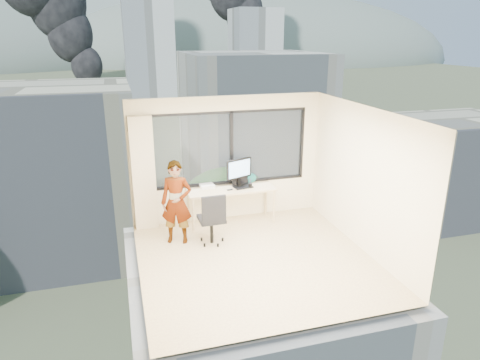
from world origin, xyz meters
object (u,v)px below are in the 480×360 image
object	(u,v)px
desk	(231,206)
chair	(211,217)
monitor	(239,173)
laptop	(243,181)
person	(176,203)
handbag	(250,178)
game_console	(207,186)

from	to	relation	value
desk	chair	world-z (taller)	chair
monitor	laptop	distance (m)	0.20
person	monitor	bearing A→B (deg)	43.91
monitor	handbag	world-z (taller)	monitor
person	monitor	distance (m)	1.57
chair	monitor	xyz separation A→B (m)	(0.79, 0.90, 0.53)
monitor	laptop	bearing A→B (deg)	-66.55
monitor	game_console	world-z (taller)	monitor
laptop	handbag	world-z (taller)	laptop
chair	game_console	xyz separation A→B (m)	(0.14, 1.01, 0.26)
game_console	laptop	world-z (taller)	laptop
monitor	laptop	xyz separation A→B (m)	(0.06, -0.07, -0.18)
desk	laptop	size ratio (longest dim) A/B	4.51
desk	game_console	world-z (taller)	game_console
game_console	handbag	xyz separation A→B (m)	(0.94, 0.04, 0.07)
person	game_console	size ratio (longest dim) A/B	5.64
desk	laptop	distance (m)	0.56
laptop	chair	bearing A→B (deg)	-145.77
person	game_console	world-z (taller)	person
game_console	person	bearing A→B (deg)	-138.91
chair	handbag	bearing A→B (deg)	42.63
chair	laptop	xyz separation A→B (m)	(0.86, 0.84, 0.35)
chair	laptop	distance (m)	1.25
person	laptop	size ratio (longest dim) A/B	3.97
chair	handbag	world-z (taller)	chair
monitor	person	bearing A→B (deg)	-175.45
desk	laptop	bearing A→B (deg)	6.27
laptop	handbag	bearing A→B (deg)	33.34
chair	monitor	world-z (taller)	monitor
person	chair	bearing A→B (deg)	-2.84
person	laptop	xyz separation A→B (m)	(1.46, 0.61, 0.08)
monitor	laptop	world-z (taller)	monitor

